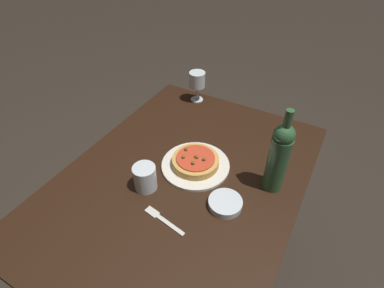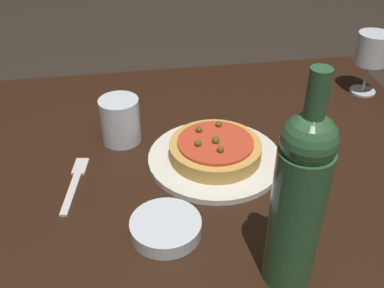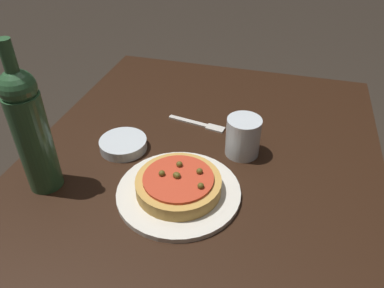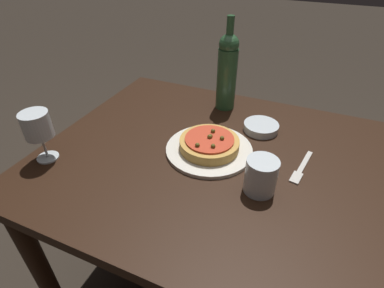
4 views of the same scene
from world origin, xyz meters
TOP-DOWN VIEW (x-y plane):
  - dining_table at (0.00, 0.00)m, footprint 1.18×0.87m
  - dinner_plate at (-0.08, 0.02)m, footprint 0.27×0.27m
  - pizza at (-0.08, 0.02)m, footprint 0.19×0.19m
  - wine_glass at (-0.52, -0.21)m, footprint 0.08×0.08m
  - wine_bottle at (-0.13, 0.31)m, footprint 0.07×0.07m
  - water_cup at (0.10, -0.09)m, footprint 0.08×0.08m
  - side_bowl at (0.04, 0.20)m, footprint 0.12×0.12m
  - fork at (0.20, 0.04)m, footprint 0.05×0.17m

SIDE VIEW (x-z plane):
  - dining_table at x=0.00m, z-range 0.27..0.99m
  - fork at x=0.20m, z-range 0.72..0.73m
  - dinner_plate at x=-0.08m, z-range 0.72..0.74m
  - side_bowl at x=0.04m, z-range 0.72..0.75m
  - pizza at x=-0.08m, z-range 0.73..0.78m
  - water_cup at x=0.10m, z-range 0.72..0.82m
  - wine_glass at x=-0.52m, z-range 0.76..0.92m
  - wine_bottle at x=-0.13m, z-range 0.70..1.04m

